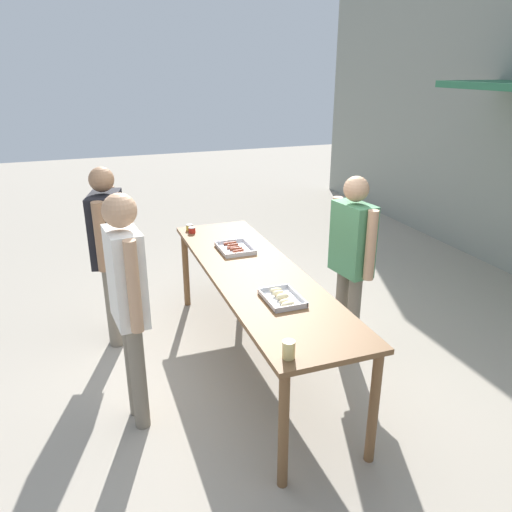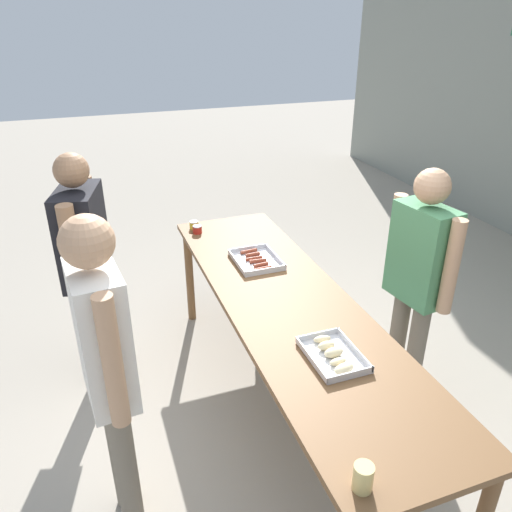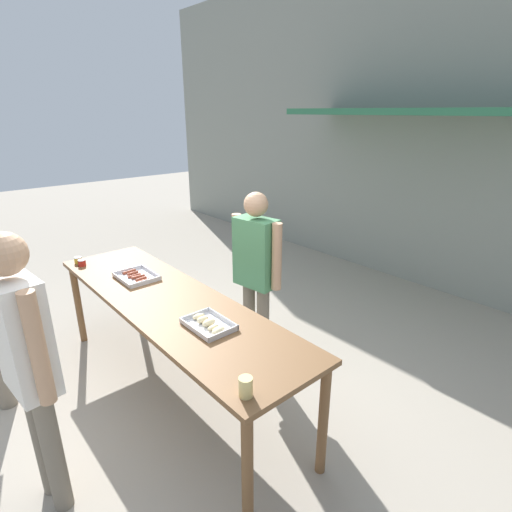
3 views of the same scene
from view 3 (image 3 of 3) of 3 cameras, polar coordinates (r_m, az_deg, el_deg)
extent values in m
plane|color=#A39989|center=(3.92, -11.37, -18.34)|extent=(24.00, 24.00, 0.00)
cube|color=gray|center=(6.08, 23.16, 17.02)|extent=(12.00, 0.12, 4.50)
cube|color=#2D704C|center=(5.59, 20.70, 18.75)|extent=(3.20, 1.00, 0.08)
cube|color=brown|center=(3.44, -12.40, -6.33)|extent=(2.98, 0.80, 0.04)
cylinder|color=brown|center=(4.74, -24.06, -6.32)|extent=(0.07, 0.07, 0.89)
cylinder|color=brown|center=(2.60, -1.23, -28.92)|extent=(0.07, 0.07, 0.89)
cylinder|color=brown|center=(4.93, -16.75, -4.32)|extent=(0.07, 0.07, 0.89)
cylinder|color=brown|center=(2.94, 9.58, -22.14)|extent=(0.07, 0.07, 0.89)
cube|color=silver|center=(3.91, -16.71, -3.01)|extent=(0.39, 0.31, 0.01)
cube|color=silver|center=(3.85, -18.76, -3.26)|extent=(0.39, 0.01, 0.03)
cube|color=silver|center=(3.96, -14.78, -2.19)|extent=(0.39, 0.01, 0.03)
cube|color=silver|center=(4.07, -17.88, -1.91)|extent=(0.01, 0.31, 0.03)
cube|color=silver|center=(3.74, -15.49, -3.59)|extent=(0.01, 0.31, 0.03)
cylinder|color=brown|center=(4.03, -17.68, -2.14)|extent=(0.04, 0.13, 0.03)
cylinder|color=brown|center=(3.98, -17.20, -2.38)|extent=(0.03, 0.11, 0.03)
cylinder|color=brown|center=(3.93, -16.99, -2.70)|extent=(0.03, 0.13, 0.02)
cylinder|color=brown|center=(3.88, -16.48, -2.86)|extent=(0.04, 0.13, 0.03)
cylinder|color=brown|center=(3.83, -16.04, -3.14)|extent=(0.04, 0.11, 0.03)
cylinder|color=brown|center=(3.78, -15.81, -3.46)|extent=(0.03, 0.13, 0.03)
cube|color=silver|center=(2.97, -6.80, -9.93)|extent=(0.37, 0.26, 0.01)
cube|color=silver|center=(2.90, -8.94, -10.34)|extent=(0.37, 0.01, 0.03)
cube|color=silver|center=(3.02, -4.79, -8.81)|extent=(0.37, 0.01, 0.03)
cube|color=silver|center=(3.09, -8.74, -8.27)|extent=(0.01, 0.26, 0.03)
cube|color=silver|center=(2.83, -4.69, -10.97)|extent=(0.01, 0.26, 0.03)
ellipsoid|color=beige|center=(3.05, -8.26, -8.56)|extent=(0.06, 0.10, 0.04)
ellipsoid|color=beige|center=(3.00, -7.61, -8.98)|extent=(0.05, 0.10, 0.05)
ellipsoid|color=beige|center=(2.96, -6.68, -9.38)|extent=(0.07, 0.11, 0.05)
ellipsoid|color=beige|center=(2.91, -6.13, -10.10)|extent=(0.05, 0.10, 0.04)
ellipsoid|color=beige|center=(2.85, -5.40, -10.54)|extent=(0.08, 0.12, 0.05)
cylinder|color=gold|center=(4.50, -24.05, -0.59)|extent=(0.08, 0.08, 0.06)
cylinder|color=#B2B2B7|center=(4.49, -24.11, -0.20)|extent=(0.07, 0.07, 0.01)
cylinder|color=#B22319|center=(4.40, -23.61, -0.94)|extent=(0.08, 0.08, 0.06)
cylinder|color=#B2B2B7|center=(4.39, -23.67, -0.55)|extent=(0.07, 0.07, 0.01)
cylinder|color=#DBC67A|center=(2.29, -1.49, -18.19)|extent=(0.08, 0.08, 0.12)
cylinder|color=#756B5B|center=(4.10, -0.97, -9.07)|extent=(0.12, 0.12, 0.83)
cylinder|color=#756B5B|center=(3.99, 1.00, -9.92)|extent=(0.12, 0.12, 0.83)
cube|color=#478456|center=(3.73, 0.00, 0.50)|extent=(0.43, 0.27, 0.66)
sphere|color=tan|center=(3.61, 0.00, 7.38)|extent=(0.22, 0.22, 0.22)
cylinder|color=tan|center=(3.89, -2.75, 1.54)|extent=(0.09, 0.09, 0.62)
cylinder|color=tan|center=(3.58, 2.98, -0.14)|extent=(0.09, 0.09, 0.62)
cylinder|color=#756B5B|center=(4.25, -32.66, -11.28)|extent=(0.14, 0.14, 0.85)
cylinder|color=#756B5B|center=(2.99, -27.00, -23.73)|extent=(0.12, 0.12, 0.88)
cylinder|color=#756B5B|center=(3.13, -28.24, -21.86)|extent=(0.12, 0.12, 0.88)
cube|color=silver|center=(2.62, -30.41, -9.78)|extent=(0.41, 0.25, 0.69)
sphere|color=tan|center=(2.44, -32.38, 0.23)|extent=(0.24, 0.24, 0.24)
cylinder|color=tan|center=(2.41, -28.73, -11.61)|extent=(0.09, 0.09, 0.66)
cylinder|color=tan|center=(2.83, -31.95, -7.59)|extent=(0.09, 0.09, 0.66)
camera|label=1|loc=(1.05, 137.67, -2.68)|focal=35.00mm
camera|label=2|loc=(0.46, 6.40, 42.59)|focal=35.00mm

